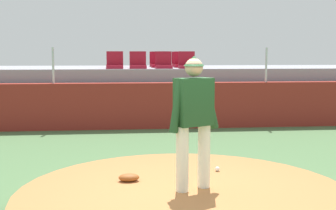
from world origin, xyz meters
The scene contains 21 objects.
ground_plane centered at (0.00, 0.00, 0.00)m, with size 60.00×60.00×0.00m, color #486A3F.
pitchers_mound centered at (0.00, 0.00, 0.11)m, with size 4.50×4.50×0.22m, color #AB6C3C.
pitcher centered at (0.13, 0.09, 1.26)m, with size 0.75×0.45×1.80m.
baseball centered at (0.65, 0.96, 0.25)m, with size 0.07×0.07×0.07m, color white.
fielding_glove centered at (-0.73, 0.55, 0.27)m, with size 0.30×0.20×0.11m, color brown.
brick_barrier centered at (0.00, 6.38, 0.62)m, with size 17.37×0.40×1.25m, color maroon.
fence_post_left centered at (-2.65, 6.38, 1.73)m, with size 0.06×0.06×0.96m, color silver.
fence_post_right centered at (3.16, 6.38, 1.73)m, with size 0.06×0.06×0.96m, color silver.
bleacher_platform centered at (0.00, 8.72, 0.80)m, with size 15.70×3.86×1.60m, color gray.
stadium_chair_0 centered at (-1.04, 7.29, 1.76)m, with size 0.48×0.44×0.50m.
stadium_chair_1 centered at (-0.37, 7.29, 1.76)m, with size 0.48×0.44×0.50m.
stadium_chair_2 centered at (0.38, 7.33, 1.76)m, with size 0.48×0.44×0.50m.
stadium_chair_3 centered at (1.07, 7.30, 1.76)m, with size 0.48×0.44×0.50m.
stadium_chair_4 centered at (-1.07, 8.19, 1.76)m, with size 0.48×0.44×0.50m.
stadium_chair_5 centered at (-0.36, 8.24, 1.76)m, with size 0.48×0.44×0.50m.
stadium_chair_6 centered at (0.32, 8.20, 1.76)m, with size 0.48×0.44×0.50m.
stadium_chair_7 centered at (1.04, 8.22, 1.76)m, with size 0.48×0.44×0.50m.
stadium_chair_8 centered at (-1.04, 9.14, 1.76)m, with size 0.48×0.44×0.50m.
stadium_chair_9 centered at (-0.33, 9.08, 1.76)m, with size 0.48×0.44×0.50m.
stadium_chair_10 centered at (0.32, 9.13, 1.76)m, with size 0.48×0.44×0.50m.
stadium_chair_11 centered at (1.06, 9.10, 1.76)m, with size 0.48×0.44×0.50m.
Camera 1 is at (-0.79, -5.69, 2.04)m, focal length 47.55 mm.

